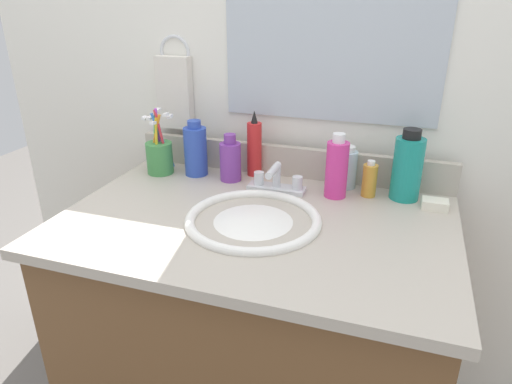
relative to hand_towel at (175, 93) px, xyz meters
name	(u,v)px	position (x,y,z in m)	size (l,w,h in m)	color
vanity_cabinet	(256,350)	(0.37, -0.32, -0.63)	(0.91, 0.58, 0.78)	brown
countertop	(256,223)	(0.37, -0.32, -0.23)	(0.95, 0.63, 0.03)	#B2A899
backsplash	(288,161)	(0.37, -0.02, -0.17)	(0.95, 0.02, 0.09)	#B2A899
back_wall	(291,212)	(0.37, 0.04, -0.37)	(2.05, 0.04, 1.30)	white
mirror_panel	(333,15)	(0.47, 0.02, 0.23)	(0.60, 0.01, 0.56)	#B2BCC6
towel_ring	(175,52)	(0.00, 0.02, 0.12)	(0.10, 0.10, 0.01)	silver
hand_towel	(175,93)	(0.00, 0.00, 0.00)	(0.11, 0.04, 0.22)	silver
sink_basin	(255,233)	(0.38, -0.34, -0.25)	(0.33, 0.33, 0.11)	white
faucet	(277,182)	(0.38, -0.15, -0.19)	(0.16, 0.10, 0.08)	silver
bottle_spray_red	(254,148)	(0.28, -0.05, -0.14)	(0.04, 0.04, 0.20)	red
bottle_mouthwash_teal	(407,167)	(0.71, -0.09, -0.13)	(0.08, 0.08, 0.19)	teal
bottle_shampoo_blue	(196,150)	(0.11, -0.10, -0.14)	(0.07, 0.07, 0.17)	#2D4CB2
bottle_gel_clear	(346,168)	(0.55, -0.06, -0.16)	(0.06, 0.06, 0.12)	silver
bottle_soap_pink	(337,168)	(0.53, -0.13, -0.14)	(0.06, 0.06, 0.17)	#D8338C
bottle_cream_purple	(230,160)	(0.22, -0.11, -0.16)	(0.06, 0.06, 0.14)	#7A3899
bottle_oil_amber	(369,180)	(0.62, -0.10, -0.17)	(0.04, 0.04, 0.10)	gold
cup_green	(160,156)	(0.00, -0.12, -0.17)	(0.09, 0.08, 0.20)	#3F8C47
soap_bar	(435,204)	(0.79, -0.13, -0.21)	(0.06, 0.04, 0.02)	white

